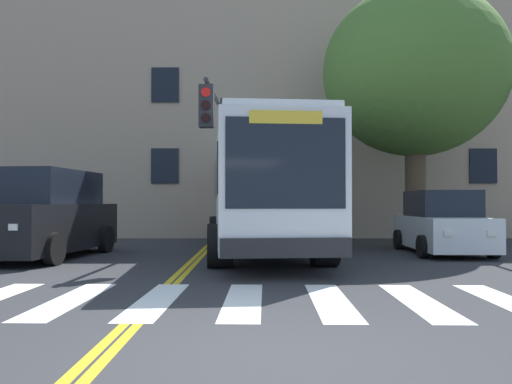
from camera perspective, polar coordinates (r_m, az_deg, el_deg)
The scene contains 11 objects.
ground_plane at distance 4.75m, azimuth 0.90°, elevation -18.90°, with size 120.00×120.00×0.00m, color #303033.
crosswalk at distance 7.48m, azimuth 3.55°, elevation -12.29°, with size 9.57×3.08×0.01m.
lane_line_yellow_inner at distance 21.42m, azimuth -4.45°, elevation -5.03°, with size 0.12×36.00×0.01m, color gold.
lane_line_yellow_outer at distance 21.41m, azimuth -4.02°, elevation -5.03°, with size 0.12×36.00×0.01m, color gold.
city_bus at distance 14.48m, azimuth 0.34°, elevation 0.48°, with size 3.42×11.17×3.38m.
car_black_near_lane at distance 14.11m, azimuth -22.83°, elevation -2.55°, with size 2.59×5.06×2.28m.
car_white_far_lane at distance 15.05m, azimuth 20.45°, elevation -3.49°, with size 2.12×4.07×1.77m.
car_tan_behind_bus at distance 22.71m, azimuth -0.72°, elevation -2.75°, with size 2.03×3.95×1.78m.
traffic_light_overhead at distance 13.88m, azimuth -4.55°, elevation 6.11°, with size 0.40×4.20×4.71m.
street_tree_curbside_large at distance 17.61m, azimuth 17.69°, elevation 12.79°, with size 8.55×8.57×8.45m.
building_facade at distance 24.81m, azimuth -8.61°, elevation 8.96°, with size 31.90×8.66×11.60m.
Camera 1 is at (-0.10, -4.53, 1.45)m, focal length 35.00 mm.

